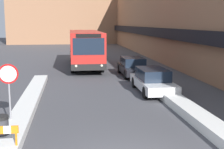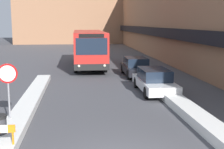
{
  "view_description": "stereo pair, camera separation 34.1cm",
  "coord_description": "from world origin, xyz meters",
  "px_view_note": "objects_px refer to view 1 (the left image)",
  "views": [
    {
      "loc": [
        -1.55,
        -8.07,
        4.01
      ],
      "look_at": [
        0.36,
        5.92,
        1.66
      ],
      "focal_mm": 50.0,
      "sensor_mm": 36.0,
      "label": 1
    },
    {
      "loc": [
        -1.21,
        -8.11,
        4.01
      ],
      "look_at": [
        0.36,
        5.92,
        1.66
      ],
      "focal_mm": 50.0,
      "sensor_mm": 36.0,
      "label": 2
    }
  ],
  "objects_px": {
    "trash_bin": "(0,130)",
    "construction_barricade": "(0,135)",
    "city_bus": "(85,47)",
    "parked_car_front": "(153,80)",
    "stop_sign": "(9,82)",
    "parked_car_middle": "(133,66)"
  },
  "relations": [
    {
      "from": "city_bus",
      "to": "trash_bin",
      "type": "xyz_separation_m",
      "value": [
        -3.75,
        -18.18,
        -1.3
      ]
    },
    {
      "from": "parked_car_front",
      "to": "trash_bin",
      "type": "distance_m",
      "value": 9.94
    },
    {
      "from": "stop_sign",
      "to": "trash_bin",
      "type": "bearing_deg",
      "value": -91.48
    },
    {
      "from": "parked_car_front",
      "to": "stop_sign",
      "type": "xyz_separation_m",
      "value": [
        -7.07,
        -5.32,
        1.11
      ]
    },
    {
      "from": "stop_sign",
      "to": "construction_barricade",
      "type": "bearing_deg",
      "value": -86.22
    },
    {
      "from": "city_bus",
      "to": "construction_barricade",
      "type": "xyz_separation_m",
      "value": [
        -3.53,
        -19.22,
        -1.11
      ]
    },
    {
      "from": "city_bus",
      "to": "trash_bin",
      "type": "bearing_deg",
      "value": -101.67
    },
    {
      "from": "parked_car_middle",
      "to": "trash_bin",
      "type": "xyz_separation_m",
      "value": [
        -7.11,
        -12.71,
        -0.24
      ]
    },
    {
      "from": "city_bus",
      "to": "parked_car_front",
      "type": "distance_m",
      "value": 11.77
    },
    {
      "from": "parked_car_front",
      "to": "city_bus",
      "type": "bearing_deg",
      "value": 106.63
    },
    {
      "from": "city_bus",
      "to": "parked_car_front",
      "type": "height_order",
      "value": "city_bus"
    },
    {
      "from": "parked_car_front",
      "to": "parked_car_middle",
      "type": "bearing_deg",
      "value": 90.0
    },
    {
      "from": "city_bus",
      "to": "stop_sign",
      "type": "distance_m",
      "value": 16.95
    },
    {
      "from": "stop_sign",
      "to": "construction_barricade",
      "type": "distance_m",
      "value": 2.91
    },
    {
      "from": "trash_bin",
      "to": "construction_barricade",
      "type": "height_order",
      "value": "trash_bin"
    },
    {
      "from": "city_bus",
      "to": "parked_car_middle",
      "type": "relative_size",
      "value": 2.52
    },
    {
      "from": "parked_car_front",
      "to": "trash_bin",
      "type": "bearing_deg",
      "value": -135.63
    },
    {
      "from": "trash_bin",
      "to": "construction_barricade",
      "type": "distance_m",
      "value": 1.08
    },
    {
      "from": "trash_bin",
      "to": "construction_barricade",
      "type": "relative_size",
      "value": 0.86
    },
    {
      "from": "trash_bin",
      "to": "parked_car_front",
      "type": "bearing_deg",
      "value": 44.37
    },
    {
      "from": "parked_car_front",
      "to": "construction_barricade",
      "type": "xyz_separation_m",
      "value": [
        -6.89,
        -7.99,
        -0.03
      ]
    },
    {
      "from": "parked_car_front",
      "to": "stop_sign",
      "type": "height_order",
      "value": "stop_sign"
    }
  ]
}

